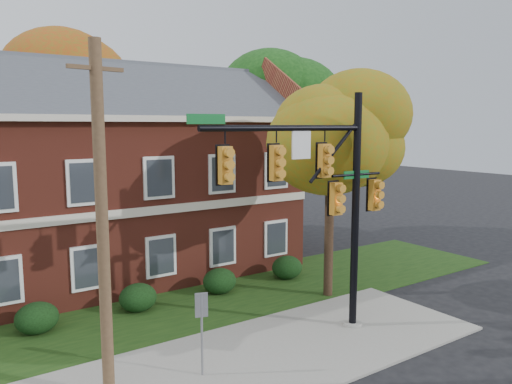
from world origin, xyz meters
TOP-DOWN VIEW (x-y plane):
  - ground at (0.00, 0.00)m, footprint 120.00×120.00m
  - sidewalk at (0.00, 1.00)m, footprint 14.00×5.00m
  - grass_strip at (0.00, 6.00)m, footprint 30.00×6.00m
  - apartment_building at (-2.00, 11.95)m, footprint 18.80×8.80m
  - hedge_left at (-5.50, 6.70)m, footprint 1.40×1.26m
  - hedge_center at (-2.00, 6.70)m, footprint 1.40×1.26m
  - hedge_right at (1.50, 6.70)m, footprint 1.40×1.26m
  - hedge_far_right at (5.00, 6.70)m, footprint 1.40×1.26m
  - tree_near_right at (5.22, 3.87)m, footprint 4.50×4.25m
  - tree_right_rear at (9.31, 12.81)m, footprint 6.30×5.95m
  - tree_far_rear at (-0.66, 19.79)m, footprint 6.84×6.46m
  - traffic_signal at (2.07, 1.20)m, footprint 7.09×0.76m
  - utility_pole at (-4.81, 1.42)m, footprint 1.38×0.34m
  - sign_post at (-2.37, 1.00)m, footprint 0.34×0.15m

SIDE VIEW (x-z plane):
  - ground at x=0.00m, z-range 0.00..0.00m
  - grass_strip at x=0.00m, z-range 0.00..0.04m
  - sidewalk at x=0.00m, z-range 0.00..0.08m
  - hedge_left at x=-5.50m, z-range 0.00..1.05m
  - hedge_center at x=-2.00m, z-range 0.00..1.05m
  - hedge_right at x=1.50m, z-range 0.00..1.05m
  - hedge_far_right at x=5.00m, z-range 0.00..1.05m
  - sign_post at x=-2.37m, z-range 0.43..2.84m
  - utility_pole at x=-4.81m, z-range 0.06..8.94m
  - traffic_signal at x=2.07m, z-range 0.95..8.87m
  - apartment_building at x=-2.00m, z-range 0.12..9.86m
  - tree_near_right at x=5.22m, z-range 2.38..10.96m
  - tree_right_rear at x=9.31m, z-range 2.81..13.43m
  - tree_far_rear at x=-0.66m, z-range 3.08..14.60m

